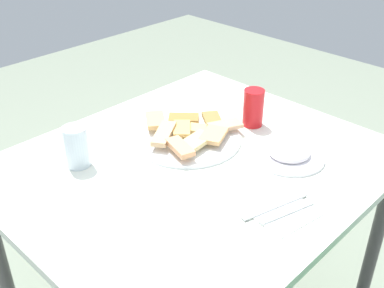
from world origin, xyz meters
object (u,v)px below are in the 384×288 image
at_px(dining_table, 195,186).
at_px(soda_can, 253,108).
at_px(pide_platter, 189,135).
at_px(salad_plate_greens, 289,153).
at_px(drinking_glass, 77,147).
at_px(spoon, 287,212).
at_px(fork, 275,205).
at_px(paper_napkin, 281,210).

height_order(dining_table, soda_can, soda_can).
relative_size(pide_platter, salad_plate_greens, 1.65).
bearing_deg(salad_plate_greens, pide_platter, -65.66).
bearing_deg(drinking_glass, spoon, 112.78).
xyz_separation_m(soda_can, drinking_glass, (0.53, -0.20, -0.00)).
xyz_separation_m(fork, spoon, (0.00, 0.04, 0.00)).
relative_size(dining_table, pide_platter, 3.09).
xyz_separation_m(pide_platter, drinking_glass, (0.32, -0.12, 0.04)).
bearing_deg(pide_platter, salad_plate_greens, 114.34).
bearing_deg(pide_platter, paper_napkin, 77.51).
bearing_deg(fork, drinking_glass, -50.43).
bearing_deg(pide_platter, fork, 76.95).
xyz_separation_m(soda_can, spoon, (0.30, 0.34, -0.06)).
height_order(fork, spoon, same).
bearing_deg(soda_can, paper_napkin, 47.08).
bearing_deg(salad_plate_greens, drinking_glass, -42.16).
distance_m(salad_plate_greens, soda_can, 0.22).
bearing_deg(drinking_glass, soda_can, 159.11).
bearing_deg(drinking_glass, salad_plate_greens, 137.84).
relative_size(salad_plate_greens, drinking_glass, 1.74).
xyz_separation_m(dining_table, salad_plate_greens, (-0.21, 0.18, 0.10)).
xyz_separation_m(dining_table, soda_can, (-0.29, -0.02, 0.15)).
distance_m(salad_plate_greens, paper_napkin, 0.25).
bearing_deg(spoon, pide_platter, -86.21).
bearing_deg(soda_can, salad_plate_greens, 66.86).
relative_size(paper_napkin, spoon, 0.93).
distance_m(paper_napkin, fork, 0.02).
bearing_deg(dining_table, soda_can, -175.56).
relative_size(dining_table, soda_can, 8.62).
height_order(dining_table, fork, fork).
relative_size(pide_platter, drinking_glass, 2.86).
distance_m(salad_plate_greens, spoon, 0.26).
distance_m(salad_plate_greens, drinking_glass, 0.60).
relative_size(salad_plate_greens, spoon, 1.28).
relative_size(dining_table, paper_napkin, 7.01).
bearing_deg(fork, spoon, 105.36).
bearing_deg(soda_can, pide_platter, -20.55).
bearing_deg(salad_plate_greens, paper_napkin, 29.87).
bearing_deg(fork, salad_plate_greens, -138.48).
distance_m(dining_table, drinking_glass, 0.36).
relative_size(soda_can, fork, 0.62).
xyz_separation_m(dining_table, spoon, (0.01, 0.32, 0.09)).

